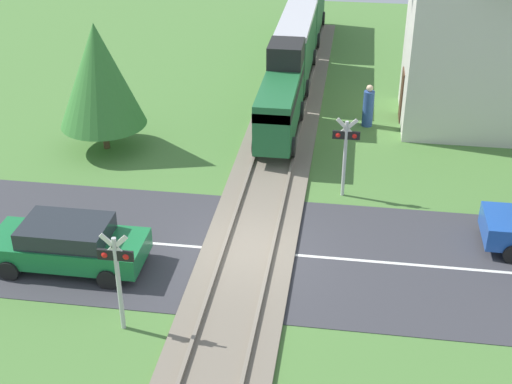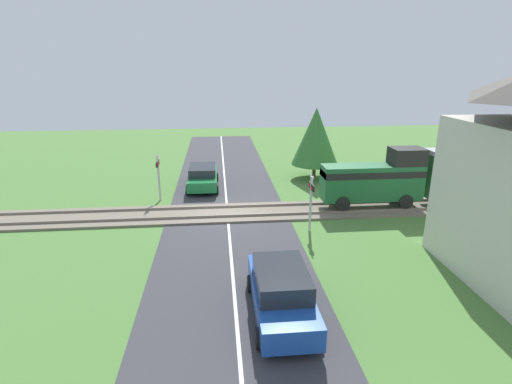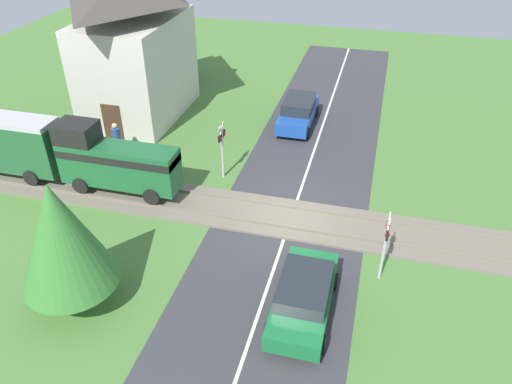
% 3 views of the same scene
% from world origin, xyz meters
% --- Properties ---
extents(ground_plane, '(60.00, 60.00, 0.00)m').
position_xyz_m(ground_plane, '(0.00, 0.00, 0.00)').
color(ground_plane, '#4C7A38').
extents(road_surface, '(48.00, 6.40, 0.02)m').
position_xyz_m(road_surface, '(0.00, 0.00, 0.01)').
color(road_surface, '#38383D').
rests_on(road_surface, ground_plane).
extents(track_bed, '(2.80, 48.00, 0.24)m').
position_xyz_m(track_bed, '(0.00, 0.00, 0.07)').
color(track_bed, '#756B5B').
rests_on(track_bed, ground_plane).
extents(train, '(1.58, 19.59, 3.18)m').
position_xyz_m(train, '(0.00, 15.09, 1.89)').
color(train, '#1E6033').
rests_on(train, track_bed).
extents(car_near_crossing, '(4.44, 1.99, 1.44)m').
position_xyz_m(car_near_crossing, '(-5.00, -1.44, 0.76)').
color(car_near_crossing, '#197038').
rests_on(car_near_crossing, ground_plane).
extents(crossing_signal_west_approach, '(0.90, 0.18, 2.84)m').
position_xyz_m(crossing_signal_west_approach, '(-2.64, -3.89, 1.84)').
color(crossing_signal_west_approach, '#B7B7B7').
rests_on(crossing_signal_west_approach, ground_plane).
extents(crossing_signal_east_approach, '(0.90, 0.18, 2.84)m').
position_xyz_m(crossing_signal_east_approach, '(2.64, 3.89, 1.84)').
color(crossing_signal_east_approach, '#B7B7B7').
rests_on(crossing_signal_east_approach, ground_plane).
extents(station_building, '(7.64, 5.07, 8.19)m').
position_xyz_m(station_building, '(8.30, 10.85, 3.99)').
color(station_building, beige).
rests_on(station_building, ground_plane).
extents(pedestrian_by_station, '(0.44, 0.44, 1.77)m').
position_xyz_m(pedestrian_by_station, '(3.40, 9.91, 0.81)').
color(pedestrian_by_station, '#2D4C8E').
rests_on(pedestrian_by_station, ground_plane).
extents(tree_roadside_hedge, '(3.25, 3.25, 4.91)m').
position_xyz_m(tree_roadside_hedge, '(-6.54, 6.30, 2.96)').
color(tree_roadside_hedge, brown).
rests_on(tree_roadside_hedge, ground_plane).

